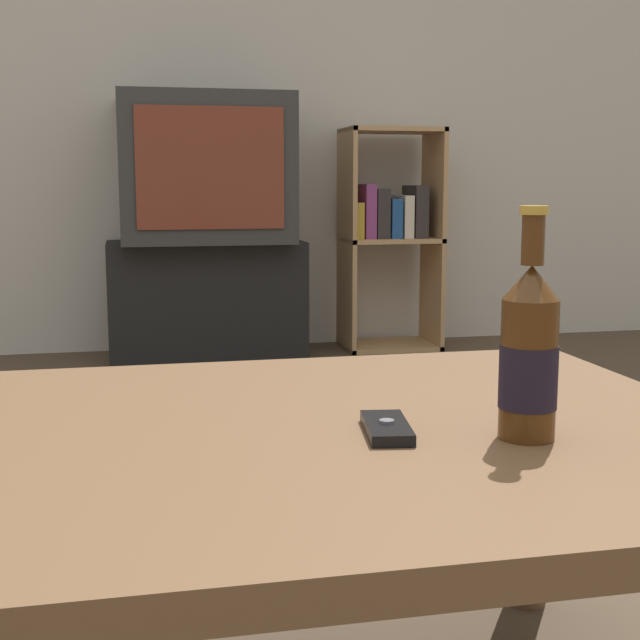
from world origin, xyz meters
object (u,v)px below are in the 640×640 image
at_px(tv_stand, 207,300).
at_px(beer_bottle, 529,355).
at_px(bookshelf, 389,230).
at_px(cell_phone, 387,428).
at_px(television, 204,169).

relative_size(tv_stand, beer_bottle, 3.05).
bearing_deg(bookshelf, cell_phone, -106.84).
relative_size(television, cell_phone, 5.65).
bearing_deg(tv_stand, television, -90.00).
distance_m(tv_stand, television, 0.55).
relative_size(tv_stand, bookshelf, 0.84).
distance_m(television, beer_bottle, 2.88).
relative_size(tv_stand, cell_phone, 6.62).
xyz_separation_m(tv_stand, cell_phone, (-0.04, -2.82, 0.21)).
xyz_separation_m(bookshelf, cell_phone, (-0.87, -2.86, -0.08)).
bearing_deg(television, tv_stand, 90.00).
bearing_deg(cell_phone, tv_stand, 97.76).
height_order(television, cell_phone, television).
distance_m(beer_bottle, cell_phone, 0.19).
relative_size(bookshelf, beer_bottle, 3.66).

